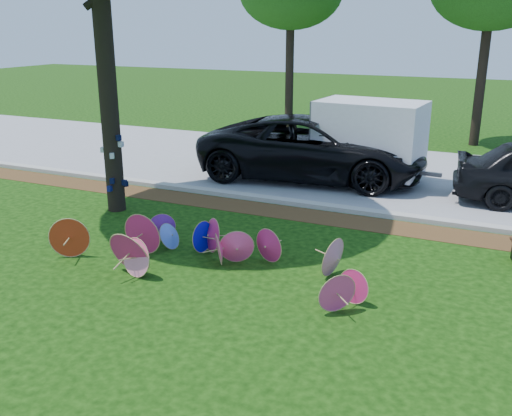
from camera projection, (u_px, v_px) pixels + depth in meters
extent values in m
plane|color=black|center=(186.00, 283.00, 10.32)|extent=(90.00, 90.00, 0.00)
cube|color=#472D16|center=(279.00, 211.00, 14.22)|extent=(90.00, 1.00, 0.01)
cube|color=#B7B5AD|center=(289.00, 202.00, 14.81)|extent=(90.00, 0.30, 0.12)
cube|color=gray|center=(335.00, 169.00, 18.43)|extent=(90.00, 8.00, 0.01)
cylinder|color=black|center=(107.00, 80.00, 13.40)|extent=(0.44, 0.44, 6.44)
cone|color=purple|center=(162.00, 227.00, 12.27)|extent=(0.54, 0.41, 0.59)
cone|color=#678CF8|center=(171.00, 235.00, 11.83)|extent=(0.36, 0.59, 0.55)
cone|color=#C52162|center=(355.00, 286.00, 9.51)|extent=(0.61, 0.34, 0.61)
cone|color=#FF4183|center=(336.00, 292.00, 9.19)|extent=(0.59, 0.62, 0.69)
cone|color=#FF4183|center=(221.00, 249.00, 11.02)|extent=(0.51, 0.62, 0.64)
cone|color=#C52162|center=(267.00, 246.00, 11.08)|extent=(0.69, 0.38, 0.70)
cone|color=#C52162|center=(144.00, 233.00, 11.51)|extent=(0.88, 0.23, 0.88)
cone|color=#C52162|center=(210.00, 235.00, 11.62)|extent=(0.69, 0.64, 0.72)
cone|color=#C52162|center=(131.00, 251.00, 10.55)|extent=(0.95, 0.52, 0.90)
cone|color=#FF4183|center=(237.00, 247.00, 11.02)|extent=(0.70, 0.51, 0.70)
cone|color=pink|center=(335.00, 258.00, 10.45)|extent=(0.39, 0.79, 0.77)
cone|color=#0D11DC|center=(201.00, 236.00, 11.63)|extent=(0.24, 0.68, 0.67)
cone|color=red|center=(70.00, 237.00, 11.38)|extent=(0.80, 0.50, 0.83)
cone|color=pink|center=(138.00, 256.00, 10.52)|extent=(0.79, 0.42, 0.76)
imported|color=black|center=(312.00, 148.00, 17.01)|extent=(6.97, 3.82, 1.85)
cube|color=white|center=(370.00, 137.00, 16.55)|extent=(3.10, 2.11, 2.67)
cylinder|color=black|center=(289.00, 71.00, 24.84)|extent=(0.36, 0.36, 5.00)
cylinder|color=black|center=(481.00, 79.00, 21.28)|extent=(0.36, 0.36, 5.00)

